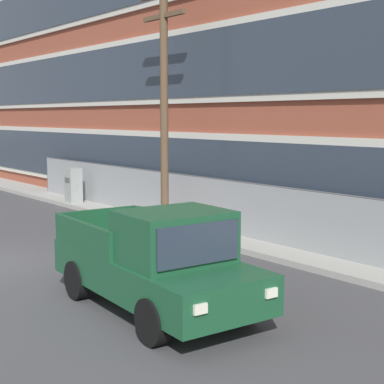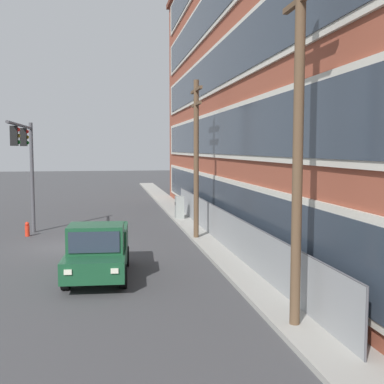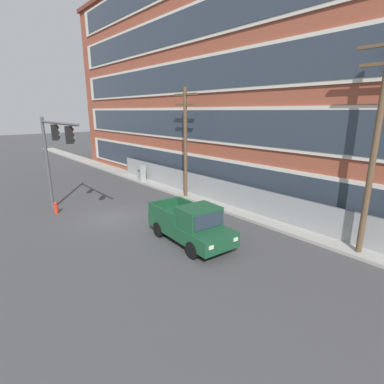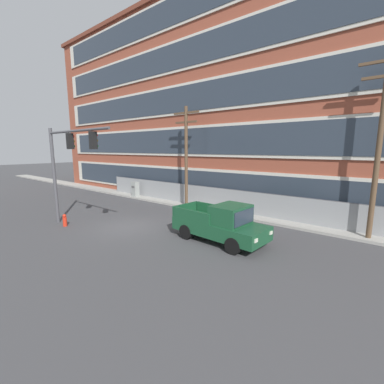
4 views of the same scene
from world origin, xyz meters
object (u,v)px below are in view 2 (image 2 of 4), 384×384
object	(u,v)px
traffic_signal_mast	(26,154)
utility_pole_midblock	(298,126)
utility_pole_near_corner	(196,152)
fire_hydrant	(27,229)
pickup_truck_dark_green	(98,252)
electrical_cabinet	(179,208)

from	to	relation	value
traffic_signal_mast	utility_pole_midblock	bearing A→B (deg)	31.36
utility_pole_near_corner	fire_hydrant	xyz separation A→B (m)	(-2.65, -8.67, -4.11)
traffic_signal_mast	utility_pole_near_corner	size ratio (longest dim) A/B	0.81
pickup_truck_dark_green	utility_pole_midblock	bearing A→B (deg)	40.31
utility_pole_near_corner	electrical_cabinet	distance (m)	7.67
pickup_truck_dark_green	fire_hydrant	size ratio (longest dim) A/B	6.66
fire_hydrant	electrical_cabinet	bearing A→B (deg)	114.79
pickup_truck_dark_green	electrical_cabinet	size ratio (longest dim) A/B	3.22
pickup_truck_dark_green	utility_pole_near_corner	distance (m)	8.78
traffic_signal_mast	utility_pole_near_corner	distance (m)	8.77
traffic_signal_mast	utility_pole_midblock	world-z (taller)	utility_pole_midblock
utility_pole_near_corner	utility_pole_midblock	world-z (taller)	utility_pole_midblock
utility_pole_near_corner	utility_pole_midblock	bearing A→B (deg)	1.28
electrical_cabinet	fire_hydrant	world-z (taller)	electrical_cabinet
pickup_truck_dark_green	utility_pole_near_corner	world-z (taller)	utility_pole_near_corner
traffic_signal_mast	electrical_cabinet	distance (m)	10.50
utility_pole_midblock	fire_hydrant	distance (m)	18.19
electrical_cabinet	fire_hydrant	size ratio (longest dim) A/B	2.07
pickup_truck_dark_green	traffic_signal_mast	bearing A→B (deg)	-156.23
traffic_signal_mast	fire_hydrant	size ratio (longest dim) A/B	8.33
traffic_signal_mast	electrical_cabinet	xyz separation A→B (m)	(-4.71, 8.68, -3.57)
utility_pole_near_corner	fire_hydrant	world-z (taller)	utility_pole_near_corner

